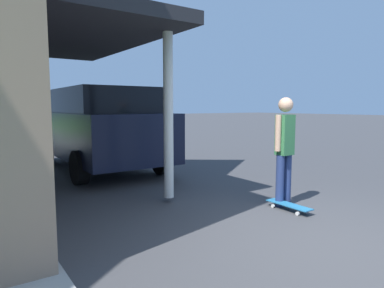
# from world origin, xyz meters

# --- Properties ---
(ground_plane) EXTENTS (120.00, 120.00, 0.00)m
(ground_plane) POSITION_xyz_m (0.00, 0.00, 0.00)
(ground_plane) COLOR #3D3D3F
(suv_parked) EXTENTS (2.17, 4.92, 2.02)m
(suv_parked) POSITION_xyz_m (-0.44, 6.32, 1.11)
(suv_parked) COLOR black
(suv_parked) RESTS_ON ground_plane
(car_down_street) EXTENTS (1.85, 4.51, 1.36)m
(car_down_street) POSITION_xyz_m (0.54, 19.96, 0.67)
(car_down_street) COLOR #B7B7BC
(car_down_street) RESTS_ON ground_plane
(skateboarder) EXTENTS (0.41, 0.23, 1.74)m
(skateboarder) POSITION_xyz_m (0.84, 1.38, 0.97)
(skateboarder) COLOR navy
(skateboarder) RESTS_ON ground_plane
(skateboard) EXTENTS (0.21, 0.76, 0.10)m
(skateboard) POSITION_xyz_m (0.71, 1.16, 0.08)
(skateboard) COLOR #236B99
(skateboard) RESTS_ON ground_plane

